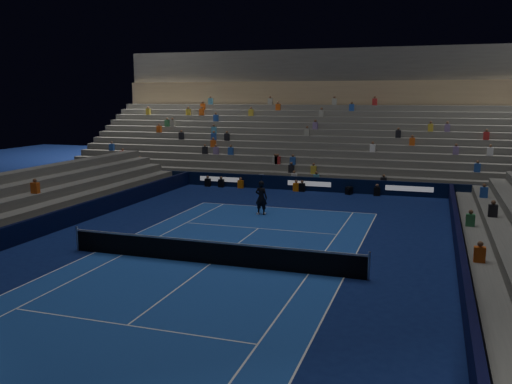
{
  "coord_description": "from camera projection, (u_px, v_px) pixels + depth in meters",
  "views": [
    {
      "loc": [
        8.46,
        -19.79,
        6.78
      ],
      "look_at": [
        0.0,
        6.0,
        2.0
      ],
      "focal_mm": 38.17,
      "sensor_mm": 36.0,
      "label": 1
    }
  ],
  "objects": [
    {
      "name": "grandstand_main",
      "position": [
        334.0,
        136.0,
        47.81
      ],
      "size": [
        44.0,
        15.2,
        11.2
      ],
      "color": "#60605C",
      "rests_on": "ground"
    },
    {
      "name": "court_surface",
      "position": [
        210.0,
        264.0,
        22.29
      ],
      "size": [
        10.97,
        23.77,
        0.01
      ],
      "primitive_type": "cube",
      "color": "#1C449B",
      "rests_on": "ground"
    },
    {
      "name": "tennis_net",
      "position": [
        210.0,
        252.0,
        22.2
      ],
      "size": [
        12.9,
        0.1,
        1.1
      ],
      "color": "#B2B2B7",
      "rests_on": "ground"
    },
    {
      "name": "sponsor_barrier_far",
      "position": [
        310.0,
        184.0,
        39.52
      ],
      "size": [
        44.0,
        0.25,
        1.0
      ],
      "primitive_type": "cube",
      "color": "black",
      "rests_on": "ground"
    },
    {
      "name": "ground",
      "position": [
        210.0,
        264.0,
        22.29
      ],
      "size": [
        90.0,
        90.0,
        0.0
      ],
      "primitive_type": "plane",
      "color": "#0D1A53",
      "rests_on": "ground"
    },
    {
      "name": "sponsor_barrier_east",
      "position": [
        463.0,
        276.0,
        19.23
      ],
      "size": [
        0.25,
        37.0,
        1.0
      ],
      "primitive_type": "cube",
      "color": "black",
      "rests_on": "ground"
    },
    {
      "name": "broadcast_camera",
      "position": [
        349.0,
        190.0,
        38.11
      ],
      "size": [
        0.52,
        0.89,
        0.53
      ],
      "color": "black",
      "rests_on": "ground"
    },
    {
      "name": "sponsor_barrier_west",
      "position": [
        17.0,
        234.0,
        25.18
      ],
      "size": [
        0.25,
        37.0,
        1.0
      ],
      "primitive_type": "cube",
      "color": "black",
      "rests_on": "ground"
    },
    {
      "name": "tennis_player",
      "position": [
        261.0,
        198.0,
        31.48
      ],
      "size": [
        0.77,
        0.55,
        1.99
      ],
      "primitive_type": "imported",
      "rotation": [
        0.0,
        0.0,
        3.03
      ],
      "color": "black",
      "rests_on": "ground"
    }
  ]
}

